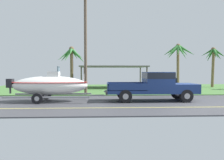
# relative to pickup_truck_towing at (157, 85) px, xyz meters

# --- Properties ---
(ground) EXTENTS (36.00, 22.00, 0.11)m
(ground) POSITION_rel_pickup_truck_towing_xyz_m (1.45, 7.51, -1.06)
(ground) COLOR #424247
(pickup_truck_towing) EXTENTS (6.02, 2.01, 1.89)m
(pickup_truck_towing) POSITION_rel_pickup_truck_towing_xyz_m (0.00, 0.00, 0.00)
(pickup_truck_towing) COLOR navy
(pickup_truck_towing) RESTS_ON ground
(boat_on_trailer) EXTENTS (6.17, 2.37, 2.25)m
(boat_on_trailer) POSITION_rel_pickup_truck_towing_xyz_m (-6.94, -0.00, -0.01)
(boat_on_trailer) COLOR gray
(boat_on_trailer) RESTS_ON ground
(parked_sedan_near) EXTENTS (4.35, 1.86, 1.38)m
(parked_sedan_near) POSITION_rel_pickup_truck_towing_xyz_m (1.60, 4.66, -0.38)
(parked_sedan_near) COLOR #234C89
(parked_sedan_near) RESTS_ON ground
(carport_awning) EXTENTS (7.46, 4.57, 2.53)m
(carport_awning) POSITION_rel_pickup_truck_towing_xyz_m (-2.29, 11.14, 1.37)
(carport_awning) COLOR #4C4238
(carport_awning) RESTS_ON ground
(palm_tree_near_left) EXTENTS (3.25, 3.30, 4.79)m
(palm_tree_near_left) POSITION_rel_pickup_truck_towing_xyz_m (-7.10, 11.50, 2.56)
(palm_tree_near_left) COLOR brown
(palm_tree_near_left) RESTS_ON ground
(palm_tree_near_right) EXTENTS (3.52, 3.22, 5.10)m
(palm_tree_near_right) POSITION_rel_pickup_truck_towing_xyz_m (5.11, 10.73, 2.93)
(palm_tree_near_right) COLOR brown
(palm_tree_near_right) RESTS_ON ground
(palm_tree_mid) EXTENTS (3.29, 3.38, 4.78)m
(palm_tree_mid) POSITION_rel_pickup_truck_towing_xyz_m (9.59, 11.31, 2.58)
(palm_tree_mid) COLOR brown
(palm_tree_mid) RESTS_ON ground
(utility_pole) EXTENTS (0.24, 1.80, 8.12)m
(utility_pole) POSITION_rel_pickup_truck_towing_xyz_m (-4.91, 3.54, 3.16)
(utility_pole) COLOR brown
(utility_pole) RESTS_ON ground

